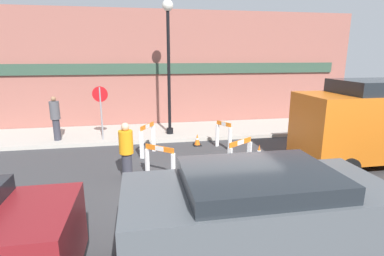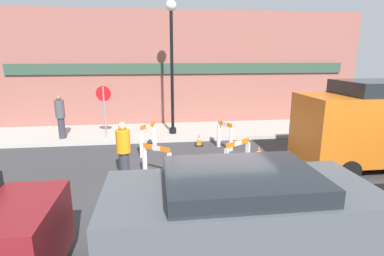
# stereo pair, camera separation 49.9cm
# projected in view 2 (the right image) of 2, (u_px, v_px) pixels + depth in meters

# --- Properties ---
(ground_plane) EXTENTS (60.00, 60.00, 0.00)m
(ground_plane) POSITION_uv_depth(u_px,v_px,m) (213.00, 190.00, 7.84)
(ground_plane) COLOR #38383A
(sidewalk_slab) EXTENTS (18.00, 3.04, 0.14)m
(sidewalk_slab) POSITION_uv_depth(u_px,v_px,m) (187.00, 131.00, 13.62)
(sidewalk_slab) COLOR #ADA89E
(sidewalk_slab) RESTS_ON ground_plane
(storefront_facade) EXTENTS (18.00, 0.22, 5.50)m
(storefront_facade) POSITION_uv_depth(u_px,v_px,m) (183.00, 69.00, 14.51)
(storefront_facade) COLOR #93564C
(storefront_facade) RESTS_ON ground_plane
(streetlamp_post) EXTENTS (0.44, 0.44, 5.40)m
(streetlamp_post) POSITION_uv_depth(u_px,v_px,m) (172.00, 51.00, 12.12)
(streetlamp_post) COLOR black
(streetlamp_post) RESTS_ON sidewalk_slab
(stop_sign) EXTENTS (0.60, 0.11, 2.13)m
(stop_sign) POSITION_uv_depth(u_px,v_px,m) (104.00, 104.00, 11.77)
(stop_sign) COLOR gray
(stop_sign) RESTS_ON sidewalk_slab
(barricade_0) EXTENTS (0.90, 0.65, 1.05)m
(barricade_0) POSITION_uv_depth(u_px,v_px,m) (237.00, 156.00, 8.69)
(barricade_0) COLOR white
(barricade_0) RESTS_ON ground_plane
(barricade_1) EXTENTS (0.48, 0.69, 1.02)m
(barricade_1) POSITION_uv_depth(u_px,v_px,m) (225.00, 135.00, 11.15)
(barricade_1) COLOR white
(barricade_1) RESTS_ON ground_plane
(barricade_2) EXTENTS (0.58, 0.84, 1.11)m
(barricade_2) POSITION_uv_depth(u_px,v_px,m) (148.00, 138.00, 10.53)
(barricade_2) COLOR white
(barricade_2) RESTS_ON ground_plane
(barricade_3) EXTENTS (0.83, 0.71, 0.95)m
(barricade_3) POSITION_uv_depth(u_px,v_px,m) (157.00, 160.00, 8.54)
(barricade_3) COLOR white
(barricade_3) RESTS_ON ground_plane
(traffic_cone_0) EXTENTS (0.30, 0.30, 0.57)m
(traffic_cone_0) POSITION_uv_depth(u_px,v_px,m) (259.00, 154.00, 9.79)
(traffic_cone_0) COLOR black
(traffic_cone_0) RESTS_ON ground_plane
(traffic_cone_1) EXTENTS (0.30, 0.30, 0.65)m
(traffic_cone_1) POSITION_uv_depth(u_px,v_px,m) (209.00, 170.00, 8.31)
(traffic_cone_1) COLOR black
(traffic_cone_1) RESTS_ON ground_plane
(traffic_cone_2) EXTENTS (0.30, 0.30, 0.47)m
(traffic_cone_2) POSITION_uv_depth(u_px,v_px,m) (199.00, 140.00, 11.60)
(traffic_cone_2) COLOR black
(traffic_cone_2) RESTS_ON ground_plane
(person_worker) EXTENTS (0.53, 0.53, 1.65)m
(person_worker) POSITION_uv_depth(u_px,v_px,m) (123.00, 149.00, 8.39)
(person_worker) COLOR #33333D
(person_worker) RESTS_ON ground_plane
(person_pedestrian) EXTENTS (0.51, 0.51, 1.75)m
(person_pedestrian) POSITION_uv_depth(u_px,v_px,m) (60.00, 116.00, 11.94)
(person_pedestrian) COLOR #33333D
(person_pedestrian) RESTS_ON sidewalk_slab
(parked_car_1) EXTENTS (4.21, 2.03, 1.72)m
(parked_car_1) POSITION_uv_depth(u_px,v_px,m) (239.00, 215.00, 4.73)
(parked_car_1) COLOR #4C5156
(parked_car_1) RESTS_ON ground_plane
(work_van) EXTENTS (4.97, 2.12, 2.70)m
(work_van) POSITION_uv_depth(u_px,v_px,m) (381.00, 122.00, 9.15)
(work_van) COLOR #D16619
(work_van) RESTS_ON ground_plane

